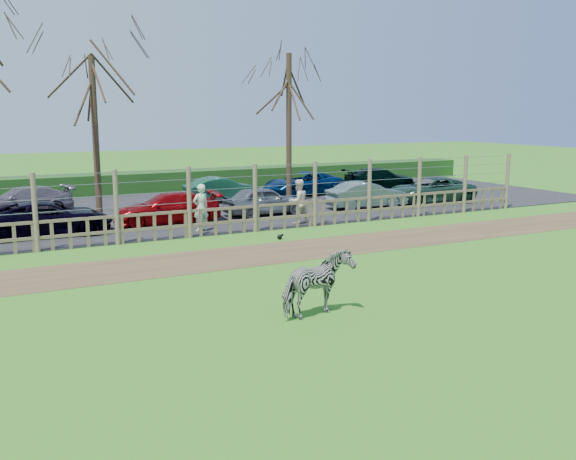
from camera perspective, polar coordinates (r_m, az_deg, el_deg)
name	(u,v)px	position (r m, az deg, el deg)	size (l,w,h in m)	color
ground	(299,295)	(15.47, 0.97, -5.82)	(120.00, 120.00, 0.00)	#51A72D
dirt_strip	(228,258)	(19.42, -5.34, -2.47)	(34.00, 2.80, 0.01)	brown
asphalt	(142,212)	(28.78, -12.86, 1.58)	(44.00, 13.00, 0.04)	#232326
hedge	(107,184)	(35.48, -15.77, 3.96)	(46.00, 2.00, 1.10)	#1E4716
fence	(190,215)	(22.50, -8.74, 1.31)	(30.16, 0.16, 2.50)	brown
tree_mid	(93,98)	(27.05, -16.91, 11.16)	(4.80, 4.80, 6.83)	#3D2B1E
tree_right	(289,92)	(30.51, 0.08, 12.18)	(4.80, 4.80, 7.35)	#3D2B1E
zebra	(317,284)	(13.78, 2.64, -4.82)	(0.77, 1.68, 1.42)	gray
visitor_a	(201,208)	(23.53, -7.76, 1.98)	(0.63, 0.41, 1.72)	#C7EFC5
visitor_b	(298,202)	(24.91, 0.92, 2.55)	(0.84, 0.65, 1.72)	beige
crow	(280,237)	(22.10, -0.72, -0.60)	(0.23, 0.17, 0.19)	black
car_2	(49,218)	(24.14, -20.45, 1.00)	(1.99, 4.32, 1.20)	black
car_3	(167,208)	(25.36, -10.67, 1.91)	(1.68, 4.13, 1.20)	maroon
car_4	(264,201)	(27.11, -2.15, 2.63)	(1.42, 3.52, 1.20)	slate
car_5	(366,195)	(29.12, 6.99, 3.10)	(1.27, 3.64, 1.20)	slate
car_6	(430,190)	(31.45, 12.55, 3.48)	(1.99, 4.32, 1.20)	#254936
car_9	(22,201)	(29.07, -22.58, 2.36)	(1.68, 4.13, 1.20)	slate
car_11	(222,190)	(31.11, -5.92, 3.60)	(1.27, 3.64, 1.20)	#19563A
car_12	(303,183)	(33.60, 1.31, 4.16)	(1.99, 4.32, 1.20)	#032151
car_13	(380,179)	(36.25, 8.18, 4.52)	(1.68, 4.13, 1.20)	black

